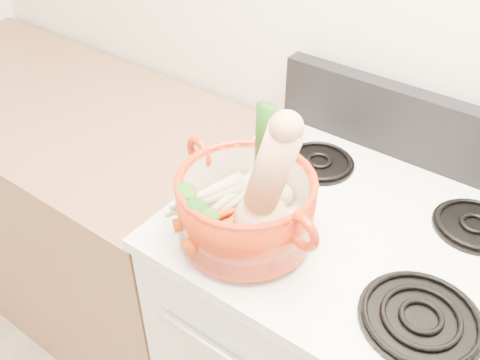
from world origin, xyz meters
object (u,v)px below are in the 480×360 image
Objects in this scene: dutch_oven at (246,207)px; squash at (263,182)px; leek at (264,161)px; stove_body at (337,358)px.

dutch_oven is 1.01× the size of squash.
leek reaches higher than dutch_oven.
stove_body is 3.34× the size of squash.
squash is (-0.14, -0.19, 0.67)m from stove_body.
dutch_oven is (-0.19, -0.18, 0.58)m from stove_body.
leek is (-0.18, -0.13, 0.67)m from stove_body.
leek is at bearing -143.25° from stove_body.
squash is at bearing -3.96° from dutch_oven.
dutch_oven is at bearing -101.62° from leek.
stove_body is 0.71m from squash.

